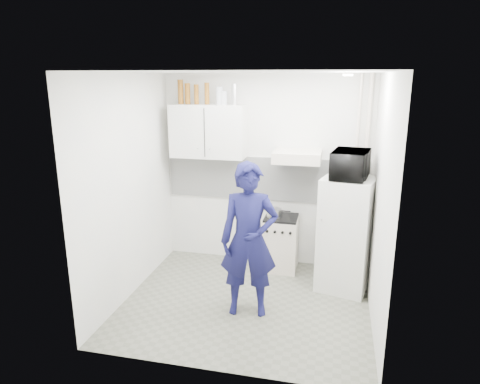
# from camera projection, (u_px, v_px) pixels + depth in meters

# --- Properties ---
(floor) EXTENTS (2.80, 2.80, 0.00)m
(floor) POSITION_uv_depth(u_px,v_px,m) (246.00, 302.00, 5.01)
(floor) COLOR slate
(floor) RESTS_ON ground
(ceiling) EXTENTS (2.80, 2.80, 0.00)m
(ceiling) POSITION_uv_depth(u_px,v_px,m) (247.00, 72.00, 4.33)
(ceiling) COLOR white
(ceiling) RESTS_ON wall_back
(wall_back) EXTENTS (2.80, 0.00, 2.80)m
(wall_back) POSITION_uv_depth(u_px,v_px,m) (265.00, 171.00, 5.85)
(wall_back) COLOR white
(wall_back) RESTS_ON floor
(wall_left) EXTENTS (0.00, 2.60, 2.60)m
(wall_left) POSITION_uv_depth(u_px,v_px,m) (129.00, 188.00, 4.97)
(wall_left) COLOR white
(wall_left) RESTS_ON floor
(wall_right) EXTENTS (0.00, 2.60, 2.60)m
(wall_right) POSITION_uv_depth(u_px,v_px,m) (380.00, 203.00, 4.37)
(wall_right) COLOR white
(wall_right) RESTS_ON floor
(person) EXTENTS (0.68, 0.50, 1.70)m
(person) POSITION_uv_depth(u_px,v_px,m) (249.00, 240.00, 4.60)
(person) COLOR #11123F
(person) RESTS_ON floor
(stove) EXTENTS (0.45, 0.45, 0.72)m
(stove) POSITION_uv_depth(u_px,v_px,m) (281.00, 244.00, 5.80)
(stove) COLOR beige
(stove) RESTS_ON floor
(fridge) EXTENTS (0.70, 0.70, 1.41)m
(fridge) POSITION_uv_depth(u_px,v_px,m) (346.00, 234.00, 5.19)
(fridge) COLOR white
(fridge) RESTS_ON floor
(stove_top) EXTENTS (0.43, 0.43, 0.03)m
(stove_top) POSITION_uv_depth(u_px,v_px,m) (281.00, 218.00, 5.70)
(stove_top) COLOR black
(stove_top) RESTS_ON stove
(saucepan) EXTENTS (0.20, 0.20, 0.11)m
(saucepan) POSITION_uv_depth(u_px,v_px,m) (274.00, 213.00, 5.69)
(saucepan) COLOR silver
(saucepan) RESTS_ON stove_top
(microwave) EXTENTS (0.64, 0.48, 0.32)m
(microwave) POSITION_uv_depth(u_px,v_px,m) (350.00, 164.00, 4.97)
(microwave) COLOR black
(microwave) RESTS_ON fridge
(bottle_a) EXTENTS (0.07, 0.07, 0.32)m
(bottle_a) POSITION_uv_depth(u_px,v_px,m) (181.00, 92.00, 5.65)
(bottle_a) COLOR brown
(bottle_a) RESTS_ON upper_cabinet
(bottle_b) EXTENTS (0.07, 0.07, 0.27)m
(bottle_b) POSITION_uv_depth(u_px,v_px,m) (188.00, 94.00, 5.63)
(bottle_b) COLOR brown
(bottle_b) RESTS_ON upper_cabinet
(bottle_c) EXTENTS (0.06, 0.06, 0.26)m
(bottle_c) POSITION_uv_depth(u_px,v_px,m) (196.00, 94.00, 5.61)
(bottle_c) COLOR brown
(bottle_c) RESTS_ON upper_cabinet
(bottle_d) EXTENTS (0.06, 0.06, 0.28)m
(bottle_d) POSITION_uv_depth(u_px,v_px,m) (207.00, 94.00, 5.57)
(bottle_d) COLOR brown
(bottle_d) RESTS_ON upper_cabinet
(canister_a) EXTENTS (0.09, 0.09, 0.23)m
(canister_a) POSITION_uv_depth(u_px,v_px,m) (219.00, 96.00, 5.54)
(canister_a) COLOR #B2B7BC
(canister_a) RESTS_ON upper_cabinet
(canister_b) EXTENTS (0.09, 0.09, 0.17)m
(canister_b) POSITION_uv_depth(u_px,v_px,m) (224.00, 98.00, 5.54)
(canister_b) COLOR #B2B7BC
(canister_b) RESTS_ON upper_cabinet
(bottle_e) EXTENTS (0.07, 0.07, 0.27)m
(bottle_e) POSITION_uv_depth(u_px,v_px,m) (234.00, 94.00, 5.50)
(bottle_e) COLOR silver
(bottle_e) RESTS_ON upper_cabinet
(upper_cabinet) EXTENTS (1.00, 0.35, 0.70)m
(upper_cabinet) POSITION_uv_depth(u_px,v_px,m) (208.00, 131.00, 5.70)
(upper_cabinet) COLOR white
(upper_cabinet) RESTS_ON wall_back
(range_hood) EXTENTS (0.60, 0.50, 0.14)m
(range_hood) POSITION_uv_depth(u_px,v_px,m) (297.00, 157.00, 5.44)
(range_hood) COLOR beige
(range_hood) RESTS_ON wall_back
(backsplash) EXTENTS (2.74, 0.03, 0.60)m
(backsplash) POSITION_uv_depth(u_px,v_px,m) (265.00, 179.00, 5.86)
(backsplash) COLOR white
(backsplash) RESTS_ON wall_back
(pipe_a) EXTENTS (0.05, 0.05, 2.60)m
(pipe_a) POSITION_uv_depth(u_px,v_px,m) (364.00, 178.00, 5.49)
(pipe_a) COLOR beige
(pipe_a) RESTS_ON floor
(pipe_b) EXTENTS (0.04, 0.04, 2.60)m
(pipe_b) POSITION_uv_depth(u_px,v_px,m) (355.00, 177.00, 5.52)
(pipe_b) COLOR beige
(pipe_b) RESTS_ON floor
(ceiling_spot_fixture) EXTENTS (0.10, 0.10, 0.02)m
(ceiling_spot_fixture) POSITION_uv_depth(u_px,v_px,m) (348.00, 75.00, 4.31)
(ceiling_spot_fixture) COLOR white
(ceiling_spot_fixture) RESTS_ON ceiling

